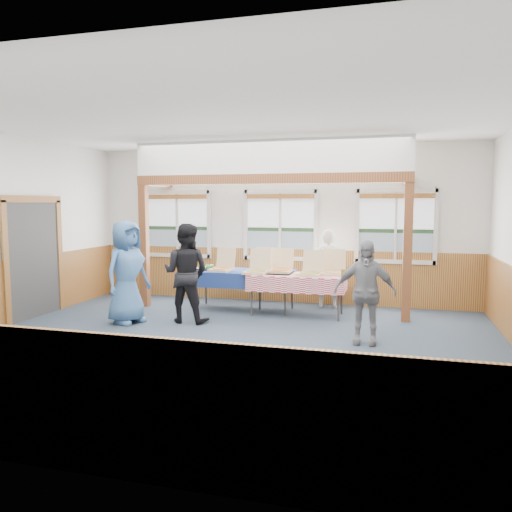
{
  "coord_description": "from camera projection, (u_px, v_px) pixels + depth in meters",
  "views": [
    {
      "loc": [
        2.23,
        -6.61,
        2.04
      ],
      "look_at": [
        0.15,
        1.0,
        1.21
      ],
      "focal_mm": 35.0,
      "sensor_mm": 36.0,
      "label": 1
    }
  ],
  "objects": [
    {
      "name": "cased_opening",
      "position": [
        34.0,
        259.0,
        8.94
      ],
      "size": [
        0.06,
        1.3,
        2.1
      ],
      "primitive_type": "cube",
      "color": "#2F2F2F",
      "rests_on": "wall_left"
    },
    {
      "name": "woman_black",
      "position": [
        186.0,
        273.0,
        8.57
      ],
      "size": [
        0.84,
        0.66,
        1.71
      ],
      "primitive_type": "imported",
      "rotation": [
        0.0,
        0.0,
        3.13
      ],
      "color": "black",
      "rests_on": "floor"
    },
    {
      "name": "cross_beam",
      "position": [
        267.0,
        179.0,
        9.09
      ],
      "size": [
        5.15,
        0.18,
        0.18
      ],
      "primitive_type": "cube",
      "color": "#572F13",
      "rests_on": "post_left"
    },
    {
      "name": "pizza_box_c",
      "position": [
        256.0,
        270.0,
        9.19
      ],
      "size": [
        0.44,
        0.52,
        0.44
      ],
      "rotation": [
        0.0,
        0.0,
        -0.09
      ],
      "color": "beige",
      "rests_on": "table_right"
    },
    {
      "name": "pizza_box_e",
      "position": [
        311.0,
        272.0,
        8.94
      ],
      "size": [
        0.46,
        0.54,
        0.44
      ],
      "rotation": [
        0.0,
        0.0,
        -0.13
      ],
      "color": "beige",
      "rests_on": "table_right"
    },
    {
      "name": "ceiling",
      "position": [
        226.0,
        118.0,
        6.81
      ],
      "size": [
        8.0,
        8.0,
        0.0
      ],
      "primitive_type": "plane",
      "rotation": [
        3.14,
        0.0,
        0.0
      ],
      "color": "white",
      "rests_on": "wall_back"
    },
    {
      "name": "window_mid",
      "position": [
        280.0,
        221.0,
        10.28
      ],
      "size": [
        1.56,
        0.1,
        1.46
      ],
      "color": "silver",
      "rests_on": "wall_back"
    },
    {
      "name": "person_grey",
      "position": [
        365.0,
        292.0,
        7.24
      ],
      "size": [
        0.9,
        0.39,
        1.52
      ],
      "primitive_type": "imported",
      "rotation": [
        0.0,
        0.0,
        -0.02
      ],
      "color": "gray",
      "rests_on": "floor"
    },
    {
      "name": "wainscot_back",
      "position": [
        280.0,
        275.0,
        10.42
      ],
      "size": [
        7.98,
        0.05,
        1.1
      ],
      "primitive_type": "cube",
      "color": "brown",
      "rests_on": "floor"
    },
    {
      "name": "window_left",
      "position": [
        177.0,
        220.0,
        10.89
      ],
      "size": [
        1.56,
        0.1,
        1.46
      ],
      "color": "silver",
      "rests_on": "wall_back"
    },
    {
      "name": "man_blue",
      "position": [
        127.0,
        272.0,
        8.49
      ],
      "size": [
        0.81,
        0.99,
        1.76
      ],
      "primitive_type": "imported",
      "rotation": [
        0.0,
        0.0,
        1.24
      ],
      "color": "#3D679A",
      "rests_on": "floor"
    },
    {
      "name": "wainscot_front",
      "position": [
        80.0,
        402.0,
        3.75
      ],
      "size": [
        7.98,
        0.05,
        1.1
      ],
      "primitive_type": "cube",
      "color": "brown",
      "rests_on": "floor"
    },
    {
      "name": "window_right",
      "position": [
        396.0,
        222.0,
        9.68
      ],
      "size": [
        1.56,
        0.1,
        1.46
      ],
      "color": "silver",
      "rests_on": "wall_back"
    },
    {
      "name": "pizza_box_d",
      "position": [
        281.0,
        269.0,
        9.36
      ],
      "size": [
        0.4,
        0.49,
        0.44
      ],
      "rotation": [
        0.0,
        0.0,
        0.0
      ],
      "color": "beige",
      "rests_on": "table_right"
    },
    {
      "name": "drink_glass",
      "position": [
        343.0,
        274.0,
        8.62
      ],
      "size": [
        0.07,
        0.07,
        0.15
      ],
      "primitive_type": "cylinder",
      "color": "#8C5D17",
      "rests_on": "table_right"
    },
    {
      "name": "wall_front",
      "position": [
        73.0,
        265.0,
        3.62
      ],
      "size": [
        8.0,
        0.0,
        8.0
      ],
      "primitive_type": "plane",
      "rotation": [
        -1.57,
        0.0,
        0.0
      ],
      "color": "silver",
      "rests_on": "floor"
    },
    {
      "name": "table_left",
      "position": [
        243.0,
        273.0,
        9.59
      ],
      "size": [
        2.15,
        1.61,
        0.76
      ],
      "rotation": [
        0.0,
        0.0,
        0.39
      ],
      "color": "#2F2F2F",
      "rests_on": "floor"
    },
    {
      "name": "veggie_tray",
      "position": [
        207.0,
        268.0,
        9.77
      ],
      "size": [
        0.42,
        0.42,
        0.09
      ],
      "color": "black",
      "rests_on": "table_left"
    },
    {
      "name": "pizza_box_f",
      "position": [
        334.0,
        271.0,
        9.05
      ],
      "size": [
        0.45,
        0.53,
        0.45
      ],
      "rotation": [
        0.0,
        0.0,
        0.08
      ],
      "color": "beige",
      "rests_on": "table_right"
    },
    {
      "name": "floor",
      "position": [
        227.0,
        347.0,
        7.14
      ],
      "size": [
        8.0,
        8.0,
        0.0
      ],
      "primitive_type": "plane",
      "color": "#24303B",
      "rests_on": "ground"
    },
    {
      "name": "woman_white",
      "position": [
        328.0,
        269.0,
        9.77
      ],
      "size": [
        0.56,
        0.37,
        1.54
      ],
      "primitive_type": "imported",
      "rotation": [
        0.0,
        0.0,
        3.14
      ],
      "color": "silver",
      "rests_on": "floor"
    },
    {
      "name": "wall_back",
      "position": [
        281.0,
        225.0,
        10.33
      ],
      "size": [
        8.0,
        0.0,
        8.0
      ],
      "primitive_type": "plane",
      "rotation": [
        1.57,
        0.0,
        0.0
      ],
      "color": "silver",
      "rests_on": "floor"
    },
    {
      "name": "table_right",
      "position": [
        297.0,
        278.0,
        9.1
      ],
      "size": [
        1.89,
        1.23,
        0.76
      ],
      "rotation": [
        0.0,
        0.0,
        0.27
      ],
      "color": "#2F2F2F",
      "rests_on": "floor"
    },
    {
      "name": "post_right",
      "position": [
        407.0,
        253.0,
        8.57
      ],
      "size": [
        0.15,
        0.15,
        2.4
      ],
      "primitive_type": "cube",
      "color": "#572F13",
      "rests_on": "floor"
    },
    {
      "name": "pizza_box_b",
      "position": [
        263.0,
        267.0,
        9.64
      ],
      "size": [
        0.41,
        0.49,
        0.43
      ],
      "rotation": [
        0.0,
        0.0,
        0.04
      ],
      "color": "beige",
      "rests_on": "table_left"
    },
    {
      "name": "post_left",
      "position": [
        144.0,
        246.0,
        9.88
      ],
      "size": [
        0.15,
        0.15,
        2.4
      ],
      "primitive_type": "cube",
      "color": "#572F13",
      "rests_on": "floor"
    },
    {
      "name": "pizza_box_a",
      "position": [
        222.0,
        267.0,
        9.57
      ],
      "size": [
        0.44,
        0.52,
        0.43
      ],
      "rotation": [
        0.0,
        0.0,
        -0.11
      ],
      "color": "beige",
      "rests_on": "table_left"
    }
  ]
}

